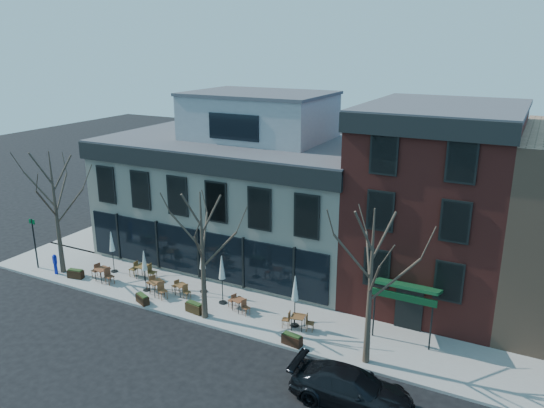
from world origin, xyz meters
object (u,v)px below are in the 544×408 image
at_px(parked_sedan, 351,388).
at_px(call_box, 55,263).
at_px(cafe_set_0, 103,273).
at_px(umbrella_0, 112,244).

relative_size(parked_sedan, call_box, 3.84).
xyz_separation_m(parked_sedan, cafe_set_0, (-17.53, 3.88, -0.08)).
relative_size(parked_sedan, umbrella_0, 1.89).
distance_m(call_box, umbrella_0, 3.84).
bearing_deg(parked_sedan, call_box, 80.08).
bearing_deg(umbrella_0, call_box, -147.63).
relative_size(call_box, umbrella_0, 0.49).
bearing_deg(umbrella_0, cafe_set_0, -74.33).
bearing_deg(call_box, parked_sedan, -8.93).
bearing_deg(call_box, cafe_set_0, 9.47).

